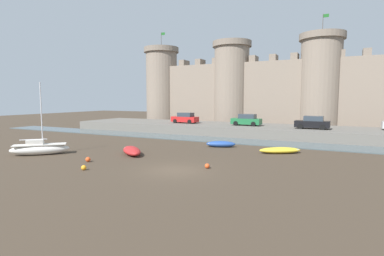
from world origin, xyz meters
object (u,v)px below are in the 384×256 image
(mooring_buoy_mid_mud, at_px, (207,166))
(car_quay_east, at_px, (313,123))
(mooring_buoy_near_shore, at_px, (88,159))
(rowboat_near_channel_right, at_px, (132,151))
(sailboat_midflat_left, at_px, (40,148))
(car_quay_centre_west, at_px, (185,118))
(rowboat_foreground_centre, at_px, (221,144))
(rowboat_near_channel_left, at_px, (280,150))
(car_quay_west, at_px, (247,120))
(mooring_buoy_near_channel, at_px, (84,168))

(mooring_buoy_mid_mud, height_order, car_quay_east, car_quay_east)
(mooring_buoy_near_shore, distance_m, car_quay_east, 27.20)
(rowboat_near_channel_right, xyz_separation_m, car_quay_east, (13.90, 18.42, 1.72))
(sailboat_midflat_left, bearing_deg, car_quay_east, 46.04)
(sailboat_midflat_left, height_order, car_quay_centre_west, sailboat_midflat_left)
(car_quay_east, bearing_deg, rowboat_foreground_centre, -126.81)
(rowboat_near_channel_left, bearing_deg, car_quay_centre_west, 142.82)
(rowboat_near_channel_left, distance_m, car_quay_centre_west, 20.86)
(rowboat_near_channel_right, xyz_separation_m, car_quay_centre_west, (-4.54, 19.26, 1.72))
(rowboat_near_channel_right, relative_size, mooring_buoy_near_shore, 9.50)
(mooring_buoy_near_shore, distance_m, car_quay_centre_west, 23.67)
(car_quay_west, bearing_deg, rowboat_foreground_centre, -87.11)
(rowboat_near_channel_right, distance_m, mooring_buoy_near_channel, 6.36)
(rowboat_near_channel_right, bearing_deg, rowboat_near_channel_left, 29.13)
(rowboat_near_channel_left, height_order, rowboat_foreground_centre, rowboat_foreground_centre)
(car_quay_centre_west, bearing_deg, car_quay_west, 0.38)
(rowboat_foreground_centre, xyz_separation_m, car_quay_centre_west, (-10.32, 11.69, 1.75))
(rowboat_foreground_centre, relative_size, sailboat_midflat_left, 0.49)
(rowboat_foreground_centre, xyz_separation_m, mooring_buoy_near_shore, (-7.01, -11.67, -0.14))
(car_quay_west, bearing_deg, sailboat_midflat_left, -118.77)
(rowboat_near_channel_right, relative_size, car_quay_west, 0.91)
(car_quay_east, height_order, car_quay_west, same)
(car_quay_east, bearing_deg, sailboat_midflat_left, -133.96)
(mooring_buoy_near_channel, height_order, mooring_buoy_near_shore, mooring_buoy_near_shore)
(rowboat_foreground_centre, height_order, mooring_buoy_near_channel, rowboat_foreground_centre)
(mooring_buoy_near_channel, xyz_separation_m, mooring_buoy_mid_mud, (7.71, 4.39, -0.00))
(mooring_buoy_mid_mud, bearing_deg, car_quay_east, 74.67)
(mooring_buoy_near_shore, xyz_separation_m, car_quay_east, (15.13, 22.53, 1.89))
(rowboat_near_channel_left, xyz_separation_m, car_quay_east, (1.89, 11.72, 1.79))
(car_quay_west, bearing_deg, mooring_buoy_near_channel, -100.11)
(rowboat_near_channel_right, xyz_separation_m, mooring_buoy_near_channel, (0.62, -6.33, -0.19))
(sailboat_midflat_left, bearing_deg, mooring_buoy_near_channel, -17.72)
(rowboat_foreground_centre, xyz_separation_m, car_quay_west, (-0.59, 11.75, 1.75))
(rowboat_near_channel_left, distance_m, car_quay_west, 14.46)
(sailboat_midflat_left, bearing_deg, rowboat_near_channel_left, 28.18)
(mooring_buoy_near_channel, distance_m, mooring_buoy_near_shore, 2.89)
(sailboat_midflat_left, height_order, mooring_buoy_near_shore, sailboat_midflat_left)
(rowboat_foreground_centre, distance_m, car_quay_west, 11.89)
(car_quay_centre_west, xyz_separation_m, car_quay_west, (9.73, 0.06, 0.00))
(mooring_buoy_near_channel, bearing_deg, car_quay_west, 79.89)
(mooring_buoy_mid_mud, relative_size, car_quay_west, 0.09)
(mooring_buoy_mid_mud, xyz_separation_m, car_quay_east, (5.58, 20.36, 1.91))
(rowboat_foreground_centre, relative_size, rowboat_near_channel_right, 0.85)
(rowboat_foreground_centre, relative_size, mooring_buoy_mid_mud, 8.87)
(rowboat_foreground_centre, distance_m, rowboat_near_channel_right, 9.53)
(car_quay_centre_west, bearing_deg, mooring_buoy_mid_mud, -58.75)
(rowboat_near_channel_right, distance_m, mooring_buoy_near_shore, 4.29)
(car_quay_west, bearing_deg, rowboat_near_channel_left, -61.59)
(car_quay_east, xyz_separation_m, car_quay_west, (-8.71, 0.90, 0.00))
(car_quay_east, distance_m, car_quay_west, 8.76)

